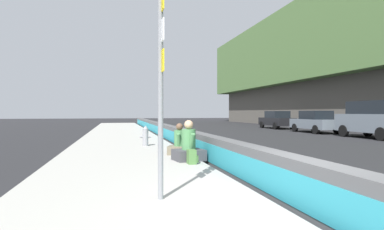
% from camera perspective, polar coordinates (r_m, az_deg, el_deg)
% --- Properties ---
extents(ground_plane, '(160.00, 160.00, 0.00)m').
position_cam_1_polar(ground_plane, '(5.59, 19.70, -16.12)').
color(ground_plane, '#232326').
rests_on(ground_plane, ground).
extents(sidewalk_strip, '(80.00, 4.40, 0.14)m').
position_cam_1_polar(sidewalk_strip, '(4.74, -9.83, -18.27)').
color(sidewalk_strip, '#A8A59E').
rests_on(sidewalk_strip, ground_plane).
extents(jersey_barrier, '(76.00, 0.45, 0.85)m').
position_cam_1_polar(jersey_barrier, '(5.48, 19.68, -11.87)').
color(jersey_barrier, '#545456').
rests_on(jersey_barrier, ground_plane).
extents(route_sign_post, '(0.44, 0.09, 3.60)m').
position_cam_1_polar(route_sign_post, '(5.39, -5.58, 7.30)').
color(route_sign_post, gray).
rests_on(route_sign_post, sidewalk_strip).
extents(fire_hydrant, '(0.26, 0.46, 0.88)m').
position_cam_1_polar(fire_hydrant, '(13.90, -8.31, -3.65)').
color(fire_hydrant, gray).
rests_on(fire_hydrant, sidewalk_strip).
extents(seated_person_foreground, '(0.88, 0.99, 1.22)m').
position_cam_1_polar(seated_person_foreground, '(9.69, -0.59, -5.86)').
color(seated_person_foreground, '#424247').
rests_on(seated_person_foreground, sidewalk_strip).
extents(seated_person_middle, '(0.87, 0.94, 1.08)m').
position_cam_1_polar(seated_person_middle, '(11.06, -2.25, -5.30)').
color(seated_person_middle, '#706651').
rests_on(seated_person_middle, sidewalk_strip).
extents(backpack, '(0.32, 0.28, 0.40)m').
position_cam_1_polar(backpack, '(9.05, -0.01, -7.50)').
color(backpack, '#4C7A3D').
rests_on(backpack, sidewalk_strip).
extents(parked_car_third, '(4.83, 2.12, 2.28)m').
position_cam_1_polar(parked_car_third, '(22.31, 29.80, -0.62)').
color(parked_car_third, slate).
rests_on(parked_car_third, ground_plane).
extents(parked_car_fourth, '(4.54, 2.02, 1.71)m').
position_cam_1_polar(parked_car_fourth, '(26.48, 21.12, -1.11)').
color(parked_car_fourth, slate).
rests_on(parked_car_fourth, ground_plane).
extents(parked_car_midline, '(4.54, 2.03, 1.71)m').
position_cam_1_polar(parked_car_midline, '(32.03, 14.89, -0.82)').
color(parked_car_midline, black).
rests_on(parked_car_midline, ground_plane).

